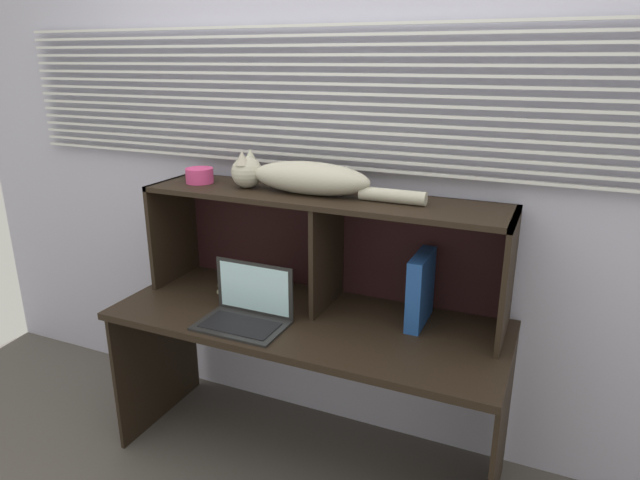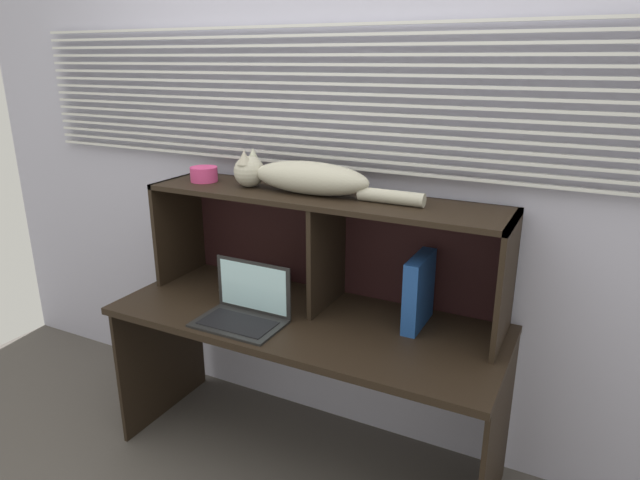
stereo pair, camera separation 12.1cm
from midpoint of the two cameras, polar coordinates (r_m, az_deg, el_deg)
back_panel_with_blinds at (r=2.46m, az=0.69°, el=7.38°), size 4.40×0.08×2.50m
desk at (r=2.38m, az=-2.90°, el=-10.55°), size 1.63×0.65×0.70m
hutch_shelf_unit at (r=2.35m, az=-1.03°, el=1.34°), size 1.54×0.35×0.48m
cat at (r=2.30m, az=-3.47°, el=6.42°), size 0.85×0.15×0.16m
laptop at (r=2.28m, az=-9.07°, el=-7.16°), size 0.35×0.22×0.23m
binder_upright at (r=2.24m, az=8.72°, el=-5.00°), size 0.06×0.24×0.29m
book_stack at (r=2.58m, az=-8.36°, el=-4.50°), size 0.21×0.26×0.07m
small_basket at (r=2.57m, az=-13.56°, el=6.43°), size 0.12×0.12×0.07m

